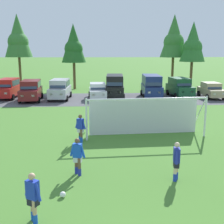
{
  "coord_description": "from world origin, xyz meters",
  "views": [
    {
      "loc": [
        -0.96,
        -4.3,
        5.29
      ],
      "look_at": [
        -0.05,
        11.86,
        1.78
      ],
      "focal_mm": 46.0,
      "sensor_mm": 36.0,
      "label": 1
    }
  ],
  "objects_px": {
    "player_trailing_back": "(176,161)",
    "parked_car_slot_right": "(152,86)",
    "soccer_goal": "(144,115)",
    "parked_car_slot_far_left": "(8,88)",
    "parked_car_slot_far_right": "(180,87)",
    "player_striker_near": "(33,198)",
    "player_winger_left": "(78,157)",
    "parked_car_slot_center_left": "(60,89)",
    "parked_car_slot_center": "(98,91)",
    "soccer_ball": "(63,194)",
    "parked_car_slot_end": "(211,90)",
    "parked_car_slot_left": "(31,90)",
    "player_winger_right": "(80,128)",
    "parked_car_slot_center_right": "(115,85)"
  },
  "relations": [
    {
      "from": "player_striker_near",
      "to": "parked_car_slot_far_left",
      "type": "height_order",
      "value": "parked_car_slot_far_left"
    },
    {
      "from": "player_winger_right",
      "to": "parked_car_slot_center_left",
      "type": "distance_m",
      "value": 15.52
    },
    {
      "from": "parked_car_slot_far_left",
      "to": "parked_car_slot_left",
      "type": "relative_size",
      "value": 0.99
    },
    {
      "from": "soccer_ball",
      "to": "player_trailing_back",
      "type": "distance_m",
      "value": 4.72
    },
    {
      "from": "player_trailing_back",
      "to": "parked_car_slot_center_left",
      "type": "height_order",
      "value": "parked_car_slot_center_left"
    },
    {
      "from": "parked_car_slot_right",
      "to": "parked_car_slot_far_right",
      "type": "relative_size",
      "value": 1.04
    },
    {
      "from": "player_striker_near",
      "to": "player_winger_left",
      "type": "relative_size",
      "value": 1.0
    },
    {
      "from": "player_winger_left",
      "to": "parked_car_slot_right",
      "type": "xyz_separation_m",
      "value": [
        7.13,
        20.41,
        0.52
      ]
    },
    {
      "from": "parked_car_slot_right",
      "to": "parked_car_slot_end",
      "type": "distance_m",
      "value": 6.7
    },
    {
      "from": "player_trailing_back",
      "to": "parked_car_slot_right",
      "type": "xyz_separation_m",
      "value": [
        3.05,
        21.18,
        0.52
      ]
    },
    {
      "from": "player_winger_left",
      "to": "player_winger_right",
      "type": "relative_size",
      "value": 1.0
    },
    {
      "from": "parked_car_slot_far_right",
      "to": "parked_car_slot_end",
      "type": "height_order",
      "value": "parked_car_slot_far_right"
    },
    {
      "from": "player_striker_near",
      "to": "player_winger_right",
      "type": "xyz_separation_m",
      "value": [
        1.06,
        7.98,
        0.0
      ]
    },
    {
      "from": "soccer_goal",
      "to": "parked_car_slot_center",
      "type": "height_order",
      "value": "soccer_goal"
    },
    {
      "from": "player_winger_right",
      "to": "parked_car_slot_center",
      "type": "bearing_deg",
      "value": 85.8
    },
    {
      "from": "parked_car_slot_far_left",
      "to": "parked_car_slot_right",
      "type": "xyz_separation_m",
      "value": [
        16.11,
        -0.42,
        0.23
      ]
    },
    {
      "from": "player_striker_near",
      "to": "parked_car_slot_far_right",
      "type": "distance_m",
      "value": 26.87
    },
    {
      "from": "soccer_goal",
      "to": "parked_car_slot_center_right",
      "type": "xyz_separation_m",
      "value": [
        -0.9,
        14.95,
        0.05
      ]
    },
    {
      "from": "parked_car_slot_right",
      "to": "parked_car_slot_left",
      "type": "bearing_deg",
      "value": -173.8
    },
    {
      "from": "parked_car_slot_center",
      "to": "parked_car_slot_center_right",
      "type": "bearing_deg",
      "value": 24.04
    },
    {
      "from": "soccer_goal",
      "to": "player_striker_near",
      "type": "bearing_deg",
      "value": -118.48
    },
    {
      "from": "parked_car_slot_left",
      "to": "player_trailing_back",
      "type": "bearing_deg",
      "value": -62.82
    },
    {
      "from": "soccer_ball",
      "to": "parked_car_slot_far_right",
      "type": "bearing_deg",
      "value": 64.34
    },
    {
      "from": "parked_car_slot_center_left",
      "to": "parked_car_slot_end",
      "type": "height_order",
      "value": "parked_car_slot_center_left"
    },
    {
      "from": "parked_car_slot_center_left",
      "to": "parked_car_slot_far_right",
      "type": "bearing_deg",
      "value": 4.21
    },
    {
      "from": "parked_car_slot_center_left",
      "to": "player_striker_near",
      "type": "bearing_deg",
      "value": -85.21
    },
    {
      "from": "parked_car_slot_center_left",
      "to": "parked_car_slot_far_left",
      "type": "bearing_deg",
      "value": 169.84
    },
    {
      "from": "parked_car_slot_left",
      "to": "parked_car_slot_center_left",
      "type": "distance_m",
      "value": 3.06
    },
    {
      "from": "parked_car_slot_center_right",
      "to": "parked_car_slot_far_right",
      "type": "bearing_deg",
      "value": 0.05
    },
    {
      "from": "soccer_goal",
      "to": "player_trailing_back",
      "type": "height_order",
      "value": "soccer_goal"
    },
    {
      "from": "player_trailing_back",
      "to": "parked_car_slot_center",
      "type": "relative_size",
      "value": 0.39
    },
    {
      "from": "soccer_ball",
      "to": "parked_car_slot_far_left",
      "type": "distance_m",
      "value": 24.35
    },
    {
      "from": "soccer_ball",
      "to": "parked_car_slot_right",
      "type": "height_order",
      "value": "parked_car_slot_right"
    },
    {
      "from": "parked_car_slot_center",
      "to": "parked_car_slot_right",
      "type": "xyz_separation_m",
      "value": [
        6.11,
        0.51,
        0.47
      ]
    },
    {
      "from": "player_striker_near",
      "to": "player_trailing_back",
      "type": "distance_m",
      "value": 5.88
    },
    {
      "from": "parked_car_slot_right",
      "to": "player_striker_near",
      "type": "bearing_deg",
      "value": -109.17
    },
    {
      "from": "soccer_goal",
      "to": "parked_car_slot_far_right",
      "type": "xyz_separation_m",
      "value": [
        6.62,
        14.96,
        -0.18
      ]
    },
    {
      "from": "parked_car_slot_far_left",
      "to": "parked_car_slot_far_right",
      "type": "distance_m",
      "value": 19.47
    },
    {
      "from": "player_trailing_back",
      "to": "parked_car_slot_right",
      "type": "height_order",
      "value": "parked_car_slot_right"
    },
    {
      "from": "soccer_ball",
      "to": "parked_car_slot_center_left",
      "type": "xyz_separation_m",
      "value": [
        -2.67,
        21.72,
        1.0
      ]
    },
    {
      "from": "soccer_ball",
      "to": "parked_car_slot_right",
      "type": "relative_size",
      "value": 0.04
    },
    {
      "from": "parked_car_slot_center_left",
      "to": "parked_car_slot_right",
      "type": "height_order",
      "value": "parked_car_slot_right"
    },
    {
      "from": "parked_car_slot_end",
      "to": "parked_car_slot_center",
      "type": "bearing_deg",
      "value": 178.98
    },
    {
      "from": "parked_car_slot_left",
      "to": "parked_car_slot_center",
      "type": "relative_size",
      "value": 1.11
    },
    {
      "from": "parked_car_slot_far_left",
      "to": "parked_car_slot_center",
      "type": "height_order",
      "value": "parked_car_slot_far_left"
    },
    {
      "from": "parked_car_slot_end",
      "to": "parked_car_slot_center_right",
      "type": "bearing_deg",
      "value": 174.22
    },
    {
      "from": "parked_car_slot_far_left",
      "to": "parked_car_slot_center",
      "type": "relative_size",
      "value": 1.1
    },
    {
      "from": "player_winger_left",
      "to": "parked_car_slot_center",
      "type": "distance_m",
      "value": 19.93
    },
    {
      "from": "parked_car_slot_far_left",
      "to": "parked_car_slot_left",
      "type": "height_order",
      "value": "same"
    },
    {
      "from": "player_striker_near",
      "to": "parked_car_slot_center_left",
      "type": "xyz_separation_m",
      "value": [
        -1.94,
        23.21,
        0.29
      ]
    }
  ]
}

